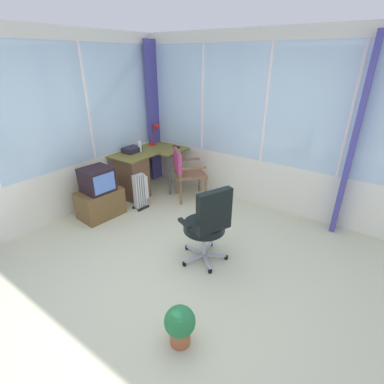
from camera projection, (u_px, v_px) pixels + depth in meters
ground at (177, 277)px, 3.32m from camera, size 5.39×5.53×0.06m
north_window_panel at (44, 133)px, 3.94m from camera, size 4.39×0.07×2.66m
east_window_panel at (265, 126)px, 4.37m from camera, size 0.07×4.53×2.66m
curtain_corner at (154, 115)px, 5.43m from camera, size 0.30×0.08×2.56m
curtain_east_far at (354, 143)px, 3.68m from camera, size 0.31×0.09×2.56m
desk at (133, 174)px, 5.03m from camera, size 1.25×0.86×0.75m
desk_lamp at (156, 130)px, 5.38m from camera, size 0.22×0.19×0.41m
tv_remote at (176, 147)px, 5.30m from camera, size 0.06×0.15×0.02m
spray_bottle at (140, 146)px, 5.04m from camera, size 0.06×0.06×0.22m
paper_tray at (132, 150)px, 5.03m from camera, size 0.30×0.24×0.09m
wooden_armchair at (184, 168)px, 4.85m from camera, size 0.68×0.68×0.89m
office_chair at (208, 222)px, 3.28m from camera, size 0.63×0.60×1.00m
tv_on_stand at (100, 195)px, 4.39m from camera, size 0.68×0.50×0.79m
space_heater at (141, 191)px, 4.65m from camera, size 0.28×0.19×0.59m
potted_plant at (180, 324)px, 2.43m from camera, size 0.27×0.27×0.39m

